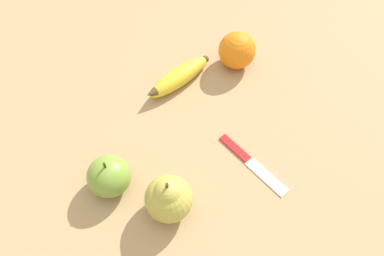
# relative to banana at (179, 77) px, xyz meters

# --- Properties ---
(ground_plane) EXTENTS (3.00, 3.00, 0.00)m
(ground_plane) POSITION_rel_banana_xyz_m (0.04, -0.13, -0.02)
(ground_plane) COLOR tan
(banana) EXTENTS (0.17, 0.11, 0.04)m
(banana) POSITION_rel_banana_xyz_m (0.00, 0.00, 0.00)
(banana) COLOR yellow
(banana) RESTS_ON ground_plane
(orange) EXTENTS (0.08, 0.08, 0.08)m
(orange) POSITION_rel_banana_xyz_m (0.14, 0.02, 0.02)
(orange) COLOR orange
(orange) RESTS_ON ground_plane
(pear) EXTENTS (0.08, 0.08, 0.10)m
(pear) POSITION_rel_banana_xyz_m (-0.09, -0.28, 0.03)
(pear) COLOR #B7AD47
(pear) RESTS_ON ground_plane
(apple) EXTENTS (0.08, 0.08, 0.08)m
(apple) POSITION_rel_banana_xyz_m (-0.18, -0.21, 0.02)
(apple) COLOR olive
(apple) RESTS_ON ground_plane
(paring_knife) EXTENTS (0.09, 0.16, 0.01)m
(paring_knife) POSITION_rel_banana_xyz_m (0.08, -0.23, -0.02)
(paring_knife) COLOR silver
(paring_knife) RESTS_ON ground_plane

